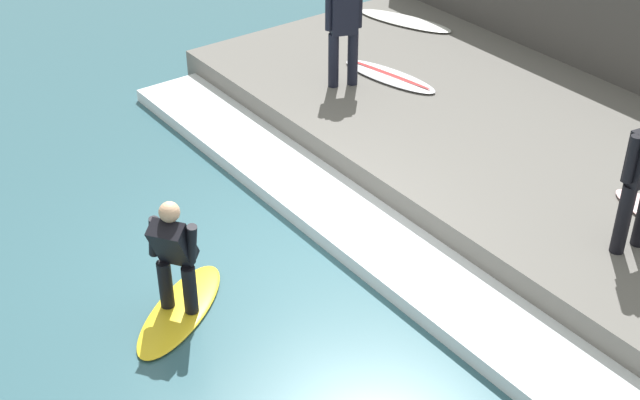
# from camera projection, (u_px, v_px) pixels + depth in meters

# --- Properties ---
(ground_plane) EXTENTS (28.00, 28.00, 0.00)m
(ground_plane) POSITION_uv_depth(u_px,v_px,m) (277.00, 270.00, 9.97)
(ground_plane) COLOR #335B66
(concrete_ledge) EXTENTS (4.40, 9.95, 0.46)m
(concrete_ledge) POSITION_uv_depth(u_px,v_px,m) (519.00, 150.00, 11.77)
(concrete_ledge) COLOR #66635E
(concrete_ledge) RESTS_ON ground_plane
(wave_foam_crest) EXTENTS (1.01, 9.46, 0.18)m
(wave_foam_crest) POSITION_uv_depth(u_px,v_px,m) (358.00, 228.00, 10.50)
(wave_foam_crest) COLOR silver
(wave_foam_crest) RESTS_ON ground_plane
(surfboard_riding) EXTENTS (1.64, 1.38, 0.06)m
(surfboard_riding) POSITION_uv_depth(u_px,v_px,m) (180.00, 310.00, 9.34)
(surfboard_riding) COLOR yellow
(surfboard_riding) RESTS_ON ground_plane
(surfer_riding) EXTENTS (0.56, 0.54, 1.32)m
(surfer_riding) POSITION_uv_depth(u_px,v_px,m) (174.00, 252.00, 8.92)
(surfer_riding) COLOR black
(surfer_riding) RESTS_ON surfboard_riding
(surfer_waiting_far) EXTENTS (0.50, 0.35, 1.58)m
(surfer_waiting_far) POSITION_uv_depth(u_px,v_px,m) (344.00, 27.00, 12.40)
(surfer_waiting_far) COLOR black
(surfer_waiting_far) RESTS_ON concrete_ledge
(surfboard_waiting_far) EXTENTS (0.77, 1.70, 0.07)m
(surfboard_waiting_far) POSITION_uv_depth(u_px,v_px,m) (389.00, 76.00, 13.06)
(surfboard_waiting_far) COLOR silver
(surfboard_waiting_far) RESTS_ON concrete_ledge
(surfboard_spare) EXTENTS (1.01, 1.79, 0.06)m
(surfboard_spare) POSITION_uv_depth(u_px,v_px,m) (405.00, 21.00, 14.87)
(surfboard_spare) COLOR white
(surfboard_spare) RESTS_ON concrete_ledge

